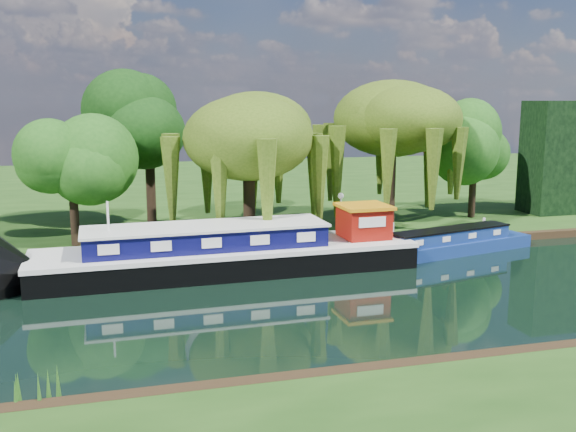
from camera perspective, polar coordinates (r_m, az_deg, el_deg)
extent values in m
plane|color=black|center=(29.62, 10.60, -6.61)|extent=(120.00, 120.00, 0.00)
cube|color=#1C4011|center=(61.35, -3.17, 2.52)|extent=(120.00, 52.00, 0.45)
cube|color=black|center=(32.36, -5.38, -4.15)|extent=(19.01, 4.74, 1.26)
cube|color=silver|center=(32.19, -5.40, -2.88)|extent=(19.11, 4.82, 0.23)
cube|color=#0A0B40|center=(31.87, -7.27, -1.90)|extent=(11.80, 3.36, 1.00)
cube|color=silver|center=(31.76, -7.30, -0.91)|extent=(12.01, 3.57, 0.13)
cube|color=maroon|center=(34.15, 6.75, -0.58)|extent=(2.37, 2.37, 1.57)
cube|color=orange|center=(34.00, 6.78, 0.86)|extent=(2.64, 2.64, 0.17)
cylinder|color=silver|center=(31.33, -15.67, -1.00)|extent=(0.10, 0.10, 2.52)
cube|color=navy|center=(37.09, 14.23, -2.83)|extent=(10.94, 4.30, 0.81)
cube|color=navy|center=(36.93, 14.28, -1.71)|extent=(7.68, 3.10, 0.68)
cube|color=black|center=(36.85, 14.30, -1.13)|extent=(7.79, 3.21, 0.09)
cube|color=silver|center=(34.57, 11.60, -2.36)|extent=(0.54, 0.17, 0.29)
cube|color=silver|center=(35.80, 13.92, -2.02)|extent=(0.54, 0.17, 0.29)
cube|color=silver|center=(37.08, 16.08, -1.69)|extent=(0.54, 0.17, 0.29)
cube|color=silver|center=(38.42, 18.10, -1.39)|extent=(0.54, 0.17, 0.29)
imported|color=maroon|center=(32.22, -22.43, -5.84)|extent=(3.08, 2.50, 0.56)
cylinder|color=black|center=(37.58, -3.48, 1.60)|extent=(0.62, 0.62, 4.80)
ellipsoid|color=#375111|center=(37.22, -3.54, 6.88)|extent=(6.70, 6.70, 4.33)
cylinder|color=black|center=(42.36, 9.05, 2.68)|extent=(0.72, 0.72, 5.09)
ellipsoid|color=#375111|center=(42.04, 9.19, 7.65)|extent=(6.95, 6.95, 4.49)
cylinder|color=black|center=(37.56, -18.54, 1.50)|extent=(0.43, 0.43, 5.35)
ellipsoid|color=#1D5114|center=(37.31, -18.73, 4.83)|extent=(4.38, 4.38, 4.38)
cylinder|color=black|center=(43.65, -12.16, 4.04)|extent=(0.67, 0.67, 6.97)
ellipsoid|color=black|center=(43.44, -12.30, 7.78)|extent=(5.57, 5.57, 5.57)
cylinder|color=black|center=(46.18, 16.12, 3.18)|extent=(0.47, 0.47, 5.34)
ellipsoid|color=#1D5114|center=(45.98, 16.26, 5.88)|extent=(4.27, 4.27, 4.27)
cube|color=black|center=(50.64, 23.53, 4.84)|extent=(6.00, 3.00, 8.00)
cylinder|color=silver|center=(38.88, 4.69, -0.06)|extent=(0.10, 0.10, 2.20)
sphere|color=white|center=(38.67, 4.72, 1.80)|extent=(0.36, 0.36, 0.36)
cylinder|color=silver|center=(34.82, -10.63, -2.44)|extent=(0.16, 0.16, 1.00)
cylinder|color=silver|center=(35.74, -1.00, -1.93)|extent=(0.16, 0.16, 1.00)
cylinder|color=silver|center=(38.01, 9.29, -1.33)|extent=(0.16, 0.16, 1.00)
cylinder|color=silver|center=(40.82, 17.00, -0.84)|extent=(0.16, 0.16, 1.00)
cone|color=#265717|center=(19.76, -21.79, -14.29)|extent=(1.20, 1.20, 1.10)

